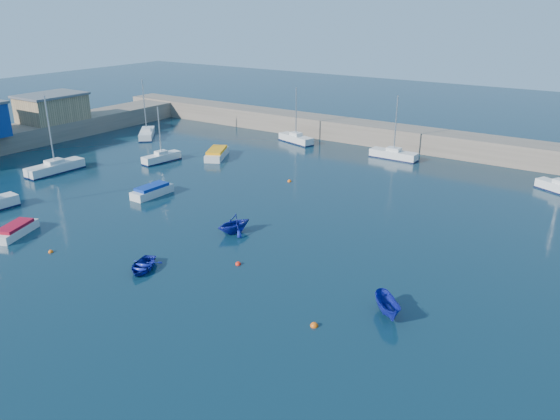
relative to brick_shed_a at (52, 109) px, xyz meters
The scene contains 20 objects.
ground 48.55m from the brick_shed_a, 29.74° to the right, with size 220.00×220.00×0.00m, color #0C2635.
back_wall 47.50m from the brick_shed_a, 27.65° to the left, with size 96.00×4.50×2.60m, color #76695A.
left_quay 6.66m from the brick_shed_a, 90.00° to the right, with size 6.00×62.00×2.40m, color #76695A.
brick_shed_a is the anchor object (origin of this frame).
sailboat_2 18.39m from the brick_shed_a, 35.36° to the right, with size 1.98×6.56×8.55m.
sailboat_3 21.72m from the brick_shed_a, ahead, with size 2.02×5.00×6.54m.
sailboat_4 13.22m from the brick_shed_a, 34.83° to the left, with size 5.37×5.72×8.03m.
sailboat_5 33.97m from the brick_shed_a, 28.77° to the left, with size 5.74×3.13×7.37m.
sailboat_6 46.77m from the brick_shed_a, 20.00° to the left, with size 5.83×1.78×7.65m.
sailboat_7 64.10m from the brick_shed_a, 11.99° to the left, with size 4.88×3.38×6.46m.
motorboat_0 36.08m from the brick_shed_a, 40.06° to the right, with size 2.92×4.43×0.94m.
motorboat_1 31.38m from the brick_shed_a, 18.73° to the right, with size 1.64×4.43×1.08m.
motorboat_2 26.25m from the brick_shed_a, ahead, with size 4.12×5.65×1.11m.
dinghy_center 46.30m from the brick_shed_a, 28.04° to the right, with size 2.20×3.08×0.64m, color #162197.
dinghy_left 43.99m from the brick_shed_a, 16.99° to the right, with size 2.65×3.07×1.62m, color #162197.
dinghy_right 60.30m from the brick_shed_a, 17.02° to the right, with size 1.14×3.04×1.18m, color #162197.
buoy_0 40.50m from the brick_shed_a, 35.74° to the right, with size 0.39×0.39×0.39m, color #DF560B.
buoy_1 49.14m from the brick_shed_a, 20.61° to the right, with size 0.45×0.45×0.45m, color red.
buoy_2 58.60m from the brick_shed_a, 21.19° to the right, with size 0.49×0.49×0.49m, color #DF560B.
buoy_3 38.48m from the brick_shed_a, ahead, with size 0.45×0.45×0.45m, color #DF560B.
Camera 1 is at (26.12, -21.04, 17.72)m, focal length 35.00 mm.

